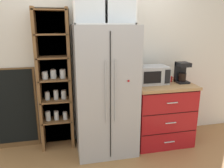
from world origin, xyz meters
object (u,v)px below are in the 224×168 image
microwave (152,75)px  chalkboard_menu (16,109)px  refrigerator (105,91)px  bottle_cobalt (164,77)px  mug_red (170,79)px  coffee_maker (182,72)px  bottle_amber (163,76)px

microwave → chalkboard_menu: size_ratio=0.37×
refrigerator → chalkboard_menu: refrigerator is taller
chalkboard_menu → refrigerator: bearing=-14.7°
chalkboard_menu → bottle_cobalt: bearing=-9.0°
microwave → mug_red: 0.32m
coffee_maker → microwave: bearing=174.7°
bottle_cobalt → bottle_amber: bearing=90.0°
bottle_amber → bottle_cobalt: size_ratio=0.99×
mug_red → bottle_cobalt: size_ratio=0.45×
microwave → chalkboard_menu: (-1.98, 0.25, -0.46)m
coffee_maker → bottle_amber: (-0.30, 0.01, -0.05)m
coffee_maker → bottle_cobalt: coffee_maker is taller
refrigerator → bottle_cobalt: 0.89m
mug_red → bottle_cobalt: bearing=-142.4°
microwave → bottle_amber: microwave is taller
bottle_amber → microwave: bearing=166.7°
refrigerator → mug_red: refrigerator is taller
microwave → coffee_maker: 0.46m
refrigerator → coffee_maker: size_ratio=5.76×
bottle_amber → refrigerator: bearing=-177.3°
mug_red → chalkboard_menu: chalkboard_menu is taller
refrigerator → bottle_cobalt: refrigerator is taller
bottle_amber → bottle_cobalt: (0.00, -0.05, 0.00)m
refrigerator → microwave: size_ratio=4.06×
coffee_maker → bottle_amber: size_ratio=1.28×
mug_red → bottle_amber: bearing=-156.2°
microwave → coffee_maker: (0.45, -0.04, 0.03)m
bottle_cobalt → coffee_maker: bearing=8.4°
coffee_maker → bottle_amber: bearing=179.0°
microwave → coffee_maker: size_ratio=1.42×
refrigerator → coffee_maker: (1.18, 0.04, 0.20)m
refrigerator → mug_red: 1.04m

